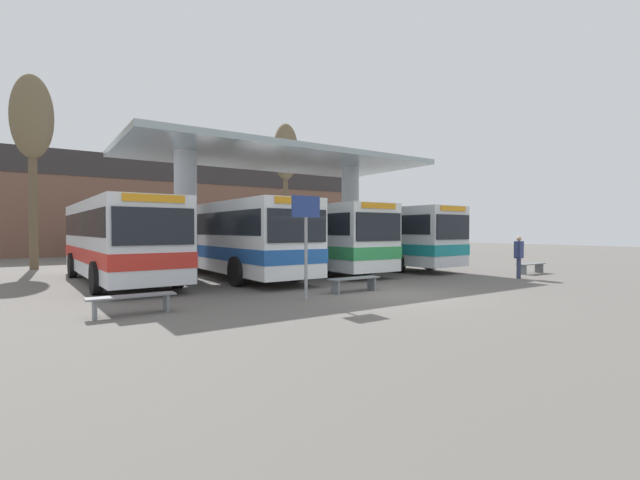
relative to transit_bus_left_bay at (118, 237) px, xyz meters
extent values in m
plane|color=#605B56|center=(6.49, -8.31, -1.70)|extent=(100.00, 100.00, 0.00)
cube|color=brown|center=(6.49, 19.26, 2.29)|extent=(40.00, 0.50, 7.98)
cube|color=#332D2D|center=(6.49, 19.26, 5.32)|extent=(40.00, 0.58, 1.91)
cylinder|color=silver|center=(2.34, -0.77, 0.85)|extent=(0.88, 0.88, 5.10)
cylinder|color=silver|center=(10.64, -0.77, 0.85)|extent=(0.88, 0.88, 5.10)
cube|color=#93A3A8|center=(6.49, -0.77, 3.52)|extent=(13.30, 6.53, 0.24)
cube|color=silver|center=(0.00, 0.01, -0.02)|extent=(2.84, 10.11, 2.70)
cube|color=black|center=(0.00, 0.01, 0.49)|extent=(2.87, 9.71, 0.86)
cube|color=red|center=(0.00, 0.01, -0.63)|extent=(2.89, 10.15, 0.49)
cube|color=black|center=(0.19, -5.03, 0.39)|extent=(2.28, 0.14, 1.08)
cube|color=orange|center=(0.19, -5.03, 1.19)|extent=(1.73, 0.11, 0.22)
cylinder|color=black|center=(-1.12, -3.14, -1.19)|extent=(0.32, 1.04, 1.03)
cylinder|color=black|center=(1.35, -3.05, -1.19)|extent=(0.32, 1.04, 1.03)
cylinder|color=black|center=(-1.34, 2.72, -1.19)|extent=(0.32, 1.04, 1.03)
cylinder|color=black|center=(1.13, 2.81, -1.19)|extent=(0.32, 1.04, 1.03)
cube|color=white|center=(4.40, -0.26, 0.01)|extent=(2.51, 11.24, 2.73)
cube|color=black|center=(4.40, -0.26, 0.53)|extent=(2.54, 10.80, 0.88)
cube|color=#1E519E|center=(4.40, -0.26, -0.61)|extent=(2.55, 11.28, 0.49)
cube|color=black|center=(4.45, -5.90, 0.42)|extent=(2.22, 0.08, 1.09)
cube|color=orange|center=(4.45, -5.90, 1.24)|extent=(1.69, 0.06, 0.22)
cylinder|color=black|center=(3.22, -3.75, -1.17)|extent=(0.29, 1.06, 1.06)
cylinder|color=black|center=(5.63, -3.72, -1.17)|extent=(0.29, 1.06, 1.06)
cylinder|color=black|center=(3.16, 2.82, -1.17)|extent=(0.29, 1.06, 1.06)
cylinder|color=black|center=(5.57, 2.84, -1.17)|extent=(0.29, 1.06, 1.06)
cube|color=white|center=(8.49, 0.40, -0.01)|extent=(2.64, 11.68, 2.74)
cube|color=black|center=(8.49, 0.40, 0.51)|extent=(2.67, 11.22, 0.88)
cube|color=#2D934C|center=(8.49, 0.40, -0.62)|extent=(2.68, 11.73, 0.49)
cube|color=black|center=(8.38, -5.44, 0.40)|extent=(2.22, 0.10, 1.09)
cube|color=orange|center=(8.38, -5.44, 1.22)|extent=(1.69, 0.08, 0.22)
cylinder|color=black|center=(7.22, -3.18, -1.20)|extent=(0.30, 1.01, 1.01)
cylinder|color=black|center=(9.62, -3.23, -1.20)|extent=(0.30, 1.01, 1.01)
cylinder|color=black|center=(7.35, 3.63, -1.20)|extent=(0.30, 1.01, 1.01)
cylinder|color=black|center=(9.76, 3.58, -1.20)|extent=(0.30, 1.01, 1.01)
cube|color=silver|center=(12.43, 0.34, 0.00)|extent=(2.70, 11.87, 2.72)
cube|color=black|center=(12.43, 0.34, 0.52)|extent=(2.72, 11.40, 0.87)
cube|color=teal|center=(12.43, 0.34, -0.61)|extent=(2.74, 11.92, 0.49)
cube|color=black|center=(12.58, -5.60, 0.41)|extent=(2.21, 0.11, 1.09)
cube|color=orange|center=(12.58, -5.60, 1.22)|extent=(1.68, 0.09, 0.22)
cylinder|color=black|center=(11.32, -3.36, -1.17)|extent=(0.31, 1.07, 1.06)
cylinder|color=black|center=(13.72, -3.30, -1.17)|extent=(0.31, 1.07, 1.06)
cylinder|color=black|center=(11.15, 3.56, -1.17)|extent=(0.31, 1.07, 1.06)
cylinder|color=black|center=(13.55, 3.62, -1.17)|extent=(0.31, 1.07, 1.06)
cube|color=slate|center=(5.81, -7.12, -1.26)|extent=(1.85, 0.44, 0.04)
cube|color=slate|center=(5.07, -7.12, -1.49)|extent=(0.07, 0.37, 0.42)
cube|color=slate|center=(6.55, -7.12, -1.49)|extent=(0.07, 0.37, 0.42)
cube|color=slate|center=(-0.83, -7.12, -1.26)|extent=(1.95, 0.44, 0.04)
cube|color=slate|center=(-1.61, -7.12, -1.49)|extent=(0.07, 0.37, 0.42)
cube|color=slate|center=(-0.05, -7.12, -1.49)|extent=(0.07, 0.37, 0.42)
cube|color=slate|center=(16.12, -7.12, -1.26)|extent=(1.74, 0.44, 0.04)
cube|color=slate|center=(15.42, -7.12, -1.49)|extent=(0.07, 0.37, 0.42)
cube|color=slate|center=(16.81, -7.12, -1.49)|extent=(0.07, 0.37, 0.42)
cylinder|color=gray|center=(3.62, -7.69, -0.53)|extent=(0.09, 0.09, 2.34)
cube|color=navy|center=(3.62, -7.69, 0.94)|extent=(0.90, 0.06, 0.60)
cylinder|color=#333856|center=(13.69, -7.96, -1.29)|extent=(0.15, 0.15, 0.83)
cylinder|color=#333856|center=(13.84, -7.92, -1.29)|extent=(0.15, 0.15, 0.83)
cube|color=navy|center=(13.77, -7.94, -0.52)|extent=(0.50, 0.35, 0.70)
sphere|color=tan|center=(13.77, -7.94, -0.08)|extent=(0.19, 0.19, 0.19)
cylinder|color=navy|center=(13.50, -8.00, -0.52)|extent=(0.11, 0.11, 0.59)
cylinder|color=navy|center=(14.03, -7.88, -0.52)|extent=(0.11, 0.11, 0.59)
cylinder|color=brown|center=(12.33, 8.82, 1.53)|extent=(0.36, 0.36, 6.47)
ellipsoid|color=brown|center=(12.33, 8.82, 5.86)|extent=(1.81, 1.81, 3.99)
cylinder|color=brown|center=(-2.64, 8.06, 1.55)|extent=(0.40, 0.40, 6.50)
ellipsoid|color=brown|center=(-2.64, 8.06, 5.96)|extent=(1.92, 1.92, 4.22)
cube|color=black|center=(2.14, 15.98, -0.83)|extent=(4.72, 1.99, 1.28)
cube|color=#1E2328|center=(2.14, 15.98, 0.11)|extent=(2.63, 1.73, 0.59)
cylinder|color=black|center=(3.62, 16.77, -1.37)|extent=(0.68, 0.26, 0.67)
cylinder|color=black|center=(3.52, 15.04, -1.37)|extent=(0.68, 0.26, 0.67)
cylinder|color=black|center=(0.75, 16.93, -1.37)|extent=(0.68, 0.26, 0.67)
cylinder|color=black|center=(0.66, 15.20, -1.37)|extent=(0.68, 0.26, 0.67)
camera|label=1|loc=(-2.76, -17.82, 0.27)|focal=24.00mm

